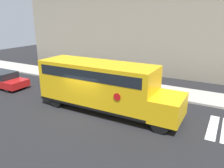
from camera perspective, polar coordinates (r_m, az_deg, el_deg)
The scene contains 5 objects.
ground_plane at distance 14.34m, azimuth -7.16°, elevation -7.54°, with size 60.00×60.00×0.00m, color black.
sidewalk_strip at distance 19.56m, azimuth 4.05°, elevation -0.32°, with size 44.00×3.00×0.15m.
building_backdrop at distance 24.73m, azimuth 10.89°, elevation 13.74°, with size 32.00×4.00×9.13m.
school_bus at distance 14.07m, azimuth -2.67°, elevation 0.00°, with size 9.45×2.57×3.17m.
parked_car at distance 21.40m, azimuth -26.51°, elevation 1.11°, with size 4.41×1.85×1.37m.
Camera 1 is at (7.81, -10.42, 6.01)m, focal length 35.00 mm.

